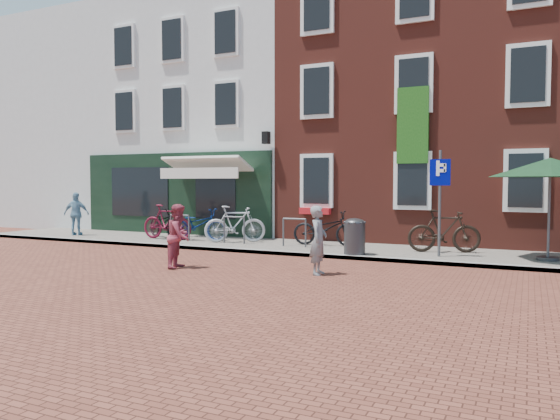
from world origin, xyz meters
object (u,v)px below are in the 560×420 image
at_px(bicycle_3, 235,224).
at_px(bicycle_4, 326,228).
at_px(bicycle_0, 164,223).
at_px(bicycle_1, 167,222).
at_px(woman, 318,240).
at_px(parasol, 550,164).
at_px(bicycle_5, 444,231).
at_px(boy, 179,236).
at_px(litter_bin, 355,235).
at_px(bicycle_2, 198,224).
at_px(cafe_person, 76,214).
at_px(parking_sign, 440,188).

distance_m(bicycle_3, bicycle_4, 2.85).
height_order(bicycle_0, bicycle_1, bicycle_1).
bearing_deg(woman, bicycle_1, 55.32).
bearing_deg(parasol, bicycle_0, 178.81).
xyz_separation_m(bicycle_3, bicycle_5, (6.19, 0.30, 0.00)).
distance_m(woman, boy, 3.24).
xyz_separation_m(litter_bin, bicycle_3, (-4.17, 1.12, 0.05)).
height_order(parasol, bicycle_3, parasol).
height_order(bicycle_1, bicycle_2, bicycle_1).
bearing_deg(cafe_person, bicycle_2, 161.77).
relative_size(woman, boy, 1.00).
bearing_deg(bicycle_4, parking_sign, -113.59).
bearing_deg(cafe_person, bicycle_1, 160.68).
xyz_separation_m(parasol, bicycle_2, (-9.99, 0.11, -1.78)).
xyz_separation_m(litter_bin, parasol, (4.47, 0.99, 1.78)).
relative_size(parking_sign, bicycle_4, 1.37).
relative_size(bicycle_2, bicycle_3, 1.03).
relative_size(parking_sign, bicycle_5, 1.41).
xyz_separation_m(parasol, bicycle_5, (-2.45, 0.43, -1.73)).
relative_size(bicycle_0, bicycle_5, 1.03).
xyz_separation_m(woman, bicycle_1, (-6.62, 3.57, -0.07)).
bearing_deg(bicycle_2, boy, -162.29).
bearing_deg(boy, bicycle_3, 0.48).
bearing_deg(bicycle_5, cafe_person, 76.17).
height_order(parasol, bicycle_1, parasol).
bearing_deg(bicycle_4, cafe_person, 88.19).
bearing_deg(parasol, bicycle_3, 179.13).
relative_size(parking_sign, parasol, 0.96).
relative_size(litter_bin, bicycle_0, 0.51).
xyz_separation_m(bicycle_0, bicycle_2, (1.44, -0.13, 0.00)).
xyz_separation_m(woman, bicycle_0, (-6.98, 3.86, -0.12)).
xyz_separation_m(woman, bicycle_2, (-5.54, 3.73, -0.12)).
bearing_deg(bicycle_2, litter_bin, -112.40).
bearing_deg(litter_bin, bicycle_4, 131.42).
height_order(parasol, bicycle_0, parasol).
xyz_separation_m(bicycle_0, bicycle_4, (5.61, 0.31, 0.00)).
bearing_deg(boy, parking_sign, -67.27).
bearing_deg(boy, bicycle_5, -61.38).
bearing_deg(woman, parking_sign, -38.44).
bearing_deg(boy, bicycle_4, -33.94).
xyz_separation_m(bicycle_2, bicycle_5, (7.53, 0.32, 0.06)).
xyz_separation_m(litter_bin, woman, (0.02, -2.64, 0.12)).
relative_size(litter_bin, parasol, 0.36).
relative_size(litter_bin, bicycle_1, 0.53).
height_order(boy, bicycle_4, boy).
distance_m(litter_bin, bicycle_4, 2.05).
bearing_deg(woman, boy, 92.54).
bearing_deg(bicycle_4, bicycle_5, -99.35).
relative_size(woman, bicycle_2, 0.75).
distance_m(boy, cafe_person, 8.07).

